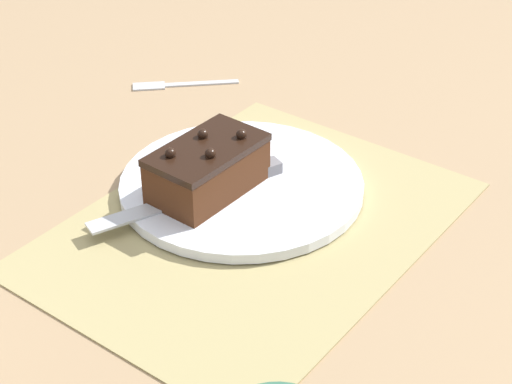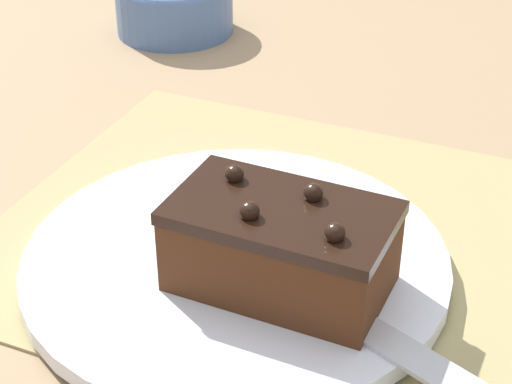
# 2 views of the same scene
# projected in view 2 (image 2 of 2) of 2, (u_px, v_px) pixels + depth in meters

# --- Properties ---
(ground_plane) EXTENTS (3.00, 3.00, 0.00)m
(ground_plane) POSITION_uv_depth(u_px,v_px,m) (327.00, 247.00, 0.59)
(ground_plane) COLOR #9E7F5B
(placemat_woven) EXTENTS (0.46, 0.34, 0.00)m
(placemat_woven) POSITION_uv_depth(u_px,v_px,m) (328.00, 244.00, 0.59)
(placemat_woven) COLOR tan
(placemat_woven) RESTS_ON ground_plane
(cake_plate) EXTENTS (0.28, 0.28, 0.01)m
(cake_plate) POSITION_uv_depth(u_px,v_px,m) (236.00, 261.00, 0.56)
(cake_plate) COLOR white
(cake_plate) RESTS_ON placemat_woven
(chocolate_cake) EXTENTS (0.13, 0.08, 0.07)m
(chocolate_cake) POSITION_uv_depth(u_px,v_px,m) (281.00, 246.00, 0.52)
(chocolate_cake) COLOR #472614
(chocolate_cake) RESTS_ON cake_plate
(serving_knife) EXTENTS (0.22, 0.11, 0.01)m
(serving_knife) POSITION_uv_depth(u_px,v_px,m) (269.00, 265.00, 0.54)
(serving_knife) COLOR slate
(serving_knife) RESTS_ON cake_plate
(small_bowl) EXTENTS (0.13, 0.13, 0.06)m
(small_bowl) POSITION_uv_depth(u_px,v_px,m) (174.00, 4.00, 0.91)
(small_bowl) COLOR #4C6B9E
(small_bowl) RESTS_ON ground_plane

